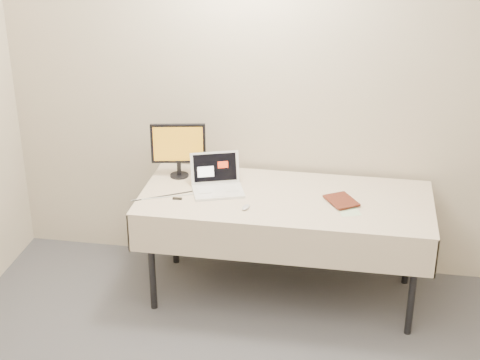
% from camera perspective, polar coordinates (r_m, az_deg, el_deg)
% --- Properties ---
extents(back_wall, '(4.00, 0.10, 2.70)m').
position_cam_1_polar(back_wall, '(4.89, 4.36, 7.45)').
color(back_wall, beige).
rests_on(back_wall, ground).
extents(table, '(1.86, 0.81, 0.74)m').
position_cam_1_polar(table, '(4.72, 3.54, -2.00)').
color(table, black).
rests_on(table, ground).
extents(laptop, '(0.40, 0.39, 0.22)m').
position_cam_1_polar(laptop, '(4.78, -1.81, -0.11)').
color(laptop, white).
rests_on(laptop, table).
extents(monitor, '(0.36, 0.15, 0.38)m').
position_cam_1_polar(monitor, '(4.91, -4.81, 2.64)').
color(monitor, black).
rests_on(monitor, table).
extents(book, '(0.14, 0.10, 0.21)m').
position_cam_1_polar(book, '(4.58, 7.08, -0.72)').
color(book, maroon).
rests_on(book, table).
extents(alarm_clock, '(0.12, 0.07, 0.04)m').
position_cam_1_polar(alarm_clock, '(4.97, -0.94, 0.56)').
color(alarm_clock, black).
rests_on(alarm_clock, table).
extents(clicker, '(0.06, 0.09, 0.02)m').
position_cam_1_polar(clicker, '(4.53, 0.46, -2.12)').
color(clicker, '#B9B9BC').
rests_on(clicker, table).
extents(paper_form, '(0.22, 0.34, 0.00)m').
position_cam_1_polar(paper_form, '(4.63, 8.10, -1.89)').
color(paper_form, '#BEE0B2').
rests_on(paper_form, table).
extents(usb_dongle, '(0.06, 0.02, 0.01)m').
position_cam_1_polar(usb_dongle, '(4.67, -4.89, -1.45)').
color(usb_dongle, black).
rests_on(usb_dongle, table).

